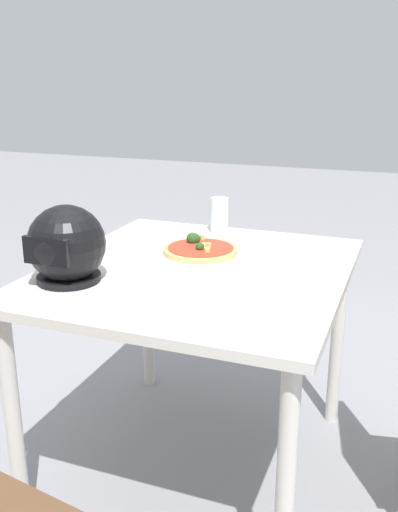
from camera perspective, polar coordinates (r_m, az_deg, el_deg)
ground_plane at (r=2.24m, az=-0.14°, el=-19.84°), size 14.00×14.00×0.00m
dining_table at (r=1.91m, az=-0.16°, el=-3.69°), size 0.94×1.04×0.76m
pizza_plate at (r=1.99m, az=0.15°, el=0.13°), size 0.33×0.33×0.01m
pizza at (r=1.99m, az=0.08°, el=0.72°), size 0.26×0.26×0.06m
motorcycle_helmet at (r=1.76m, az=-12.96°, el=0.99°), size 0.23×0.23×0.23m
drinking_glass at (r=2.28m, az=2.04°, el=4.05°), size 0.07×0.07×0.14m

